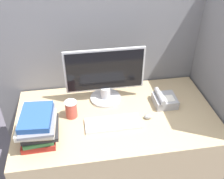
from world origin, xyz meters
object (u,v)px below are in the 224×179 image
keyboard (113,123)px  coffee_cup (71,109)px  book_stack (38,127)px  mouse (148,116)px  desk_telephone (164,100)px  monitor (105,77)px

keyboard → coffee_cup: (-0.28, 0.13, 0.06)m
keyboard → book_stack: book_stack is taller
coffee_cup → book_stack: book_stack is taller
keyboard → mouse: bearing=5.6°
coffee_cup → mouse: bearing=-11.4°
keyboard → desk_telephone: desk_telephone is taller
book_stack → desk_telephone: book_stack is taller
desk_telephone → keyboard: bearing=-158.9°
keyboard → coffee_cup: bearing=154.4°
desk_telephone → coffee_cup: bearing=-177.5°
monitor → mouse: (0.27, -0.27, -0.18)m
desk_telephone → mouse: bearing=-139.9°
monitor → book_stack: (-0.48, -0.35, -0.09)m
coffee_cup → book_stack: (-0.21, -0.19, 0.04)m
keyboard → coffee_cup: coffee_cup is taller
mouse → desk_telephone: 0.21m
monitor → coffee_cup: bearing=-148.3°
monitor → desk_telephone: 0.48m
coffee_cup → desk_telephone: bearing=2.5°
book_stack → coffee_cup: bearing=42.0°
keyboard → mouse: 0.26m
book_stack → monitor: bearing=36.5°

